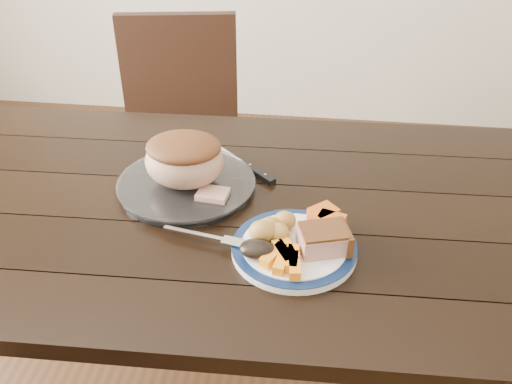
# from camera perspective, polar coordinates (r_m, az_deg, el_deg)

# --- Properties ---
(dining_table) EXTENTS (1.62, 0.94, 0.75)m
(dining_table) POSITION_cam_1_polar(r_m,az_deg,el_deg) (1.38, -3.21, -4.26)
(dining_table) COLOR black
(dining_table) RESTS_ON ground
(chair_far) EXTENTS (0.48, 0.49, 0.93)m
(chair_far) POSITION_cam_1_polar(r_m,az_deg,el_deg) (2.11, -7.51, 5.78)
(chair_far) COLOR black
(chair_far) RESTS_ON ground
(dinner_plate) EXTENTS (0.26, 0.26, 0.02)m
(dinner_plate) POSITION_cam_1_polar(r_m,az_deg,el_deg) (1.18, 3.83, -5.72)
(dinner_plate) COLOR white
(dinner_plate) RESTS_ON dining_table
(plate_rim) EXTENTS (0.26, 0.26, 0.02)m
(plate_rim) POSITION_cam_1_polar(r_m,az_deg,el_deg) (1.17, 3.84, -5.39)
(plate_rim) COLOR #0C1D3F
(plate_rim) RESTS_ON dinner_plate
(serving_platter) EXTENTS (0.32, 0.32, 0.02)m
(serving_platter) POSITION_cam_1_polar(r_m,az_deg,el_deg) (1.38, -6.95, 0.61)
(serving_platter) COLOR white
(serving_platter) RESTS_ON dining_table
(pork_slice) EXTENTS (0.11, 0.10, 0.04)m
(pork_slice) POSITION_cam_1_polar(r_m,az_deg,el_deg) (1.15, 6.72, -4.77)
(pork_slice) COLOR tan
(pork_slice) RESTS_ON dinner_plate
(roasted_potatoes) EXTENTS (0.09, 0.09, 0.05)m
(roasted_potatoes) POSITION_cam_1_polar(r_m,az_deg,el_deg) (1.18, 1.75, -3.64)
(roasted_potatoes) COLOR gold
(roasted_potatoes) RESTS_ON dinner_plate
(carrot_batons) EXTENTS (0.08, 0.11, 0.02)m
(carrot_batons) POSITION_cam_1_polar(r_m,az_deg,el_deg) (1.12, 2.97, -6.57)
(carrot_batons) COLOR orange
(carrot_batons) RESTS_ON dinner_plate
(pumpkin_wedges) EXTENTS (0.08, 0.09, 0.04)m
(pumpkin_wedges) POSITION_cam_1_polar(r_m,az_deg,el_deg) (1.21, 7.10, -2.81)
(pumpkin_wedges) COLOR orange
(pumpkin_wedges) RESTS_ON dinner_plate
(dark_mushroom) EXTENTS (0.07, 0.05, 0.03)m
(dark_mushroom) POSITION_cam_1_polar(r_m,az_deg,el_deg) (1.13, 0.10, -5.70)
(dark_mushroom) COLOR black
(dark_mushroom) RESTS_ON dinner_plate
(fork) EXTENTS (0.18, 0.05, 0.00)m
(fork) POSITION_cam_1_polar(r_m,az_deg,el_deg) (1.19, -4.70, -4.52)
(fork) COLOR silver
(fork) RESTS_ON dinner_plate
(roast_joint) EXTENTS (0.19, 0.16, 0.12)m
(roast_joint) POSITION_cam_1_polar(r_m,az_deg,el_deg) (1.34, -7.15, 3.08)
(roast_joint) COLOR tan
(roast_joint) RESTS_ON serving_platter
(cut_slice) EXTENTS (0.08, 0.06, 0.02)m
(cut_slice) POSITION_cam_1_polar(r_m,az_deg,el_deg) (1.31, -4.34, -0.30)
(cut_slice) COLOR tan
(cut_slice) RESTS_ON serving_platter
(carving_knife) EXTENTS (0.24, 0.24, 0.01)m
(carving_knife) POSITION_cam_1_polar(r_m,az_deg,el_deg) (1.45, -0.83, 2.57)
(carving_knife) COLOR silver
(carving_knife) RESTS_ON dining_table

